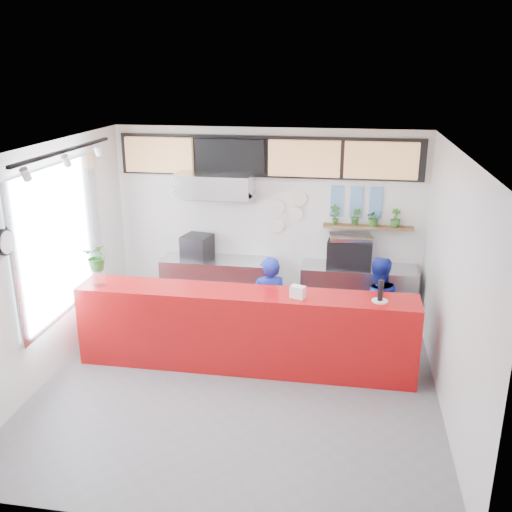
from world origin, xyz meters
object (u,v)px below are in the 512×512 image
Objects in this scene: staff_center at (269,306)px; pepper_mill at (381,290)px; service_counter at (245,330)px; staff_right at (376,308)px; panini_oven at (197,247)px; espresso_machine at (350,253)px.

staff_center is 1.64m from pepper_mill.
service_counter is 3.07× the size of staff_right.
panini_oven is 0.30× the size of staff_center.
espresso_machine is at bearing -83.77° from staff_right.
espresso_machine reaches higher than service_counter.
pepper_mill is (2.85, -1.83, 0.16)m from panini_oven.
service_counter is at bearing 41.96° from staff_center.
staff_center is at bearing -31.52° from panini_oven.
staff_center is (1.38, -1.34, -0.37)m from panini_oven.
pepper_mill is at bearing -20.01° from panini_oven.
panini_oven reaches higher than service_counter.
staff_right reaches higher than espresso_machine.
panini_oven is at bearing -34.38° from staff_right.
espresso_machine is (2.46, 0.00, 0.03)m from panini_oven.
staff_right is 5.46× the size of pepper_mill.
staff_center reaches higher than panini_oven.
staff_center is 5.38× the size of pepper_mill.
staff_right is (0.39, -1.18, -0.39)m from espresso_machine.
espresso_machine is 0.47× the size of staff_center.
service_counter is at bearing -45.32° from panini_oven.
pepper_mill is at bearing 78.49° from staff_right.
pepper_mill reaches higher than panini_oven.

